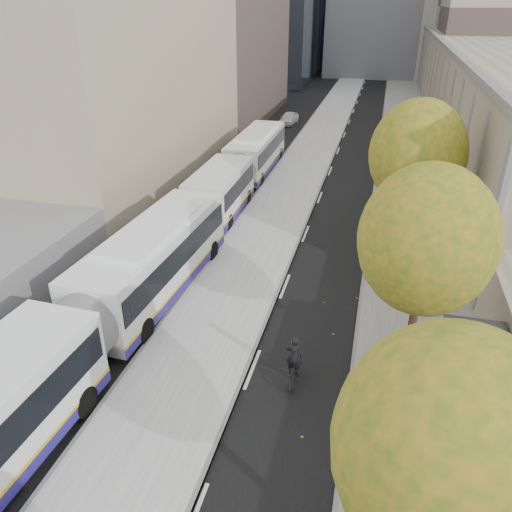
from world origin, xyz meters
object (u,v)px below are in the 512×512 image
(cyclist, at_px, (294,366))
(distant_car, at_px, (289,118))
(bus_far, at_px, (243,166))
(bus_shelter, at_px, (489,374))
(bus_near, at_px, (104,309))

(cyclist, xyz_separation_m, distant_car, (-7.72, 39.56, -0.09))
(bus_far, height_order, cyclist, bus_far)
(cyclist, height_order, distant_car, cyclist)
(bus_shelter, distance_m, distant_car, 42.49)
(bus_shelter, relative_size, bus_far, 0.26)
(cyclist, distance_m, distant_car, 40.31)
(bus_near, bearing_deg, distant_car, 93.26)
(bus_near, relative_size, distant_car, 4.98)
(bus_near, xyz_separation_m, bus_far, (0.12, 18.76, -0.11))
(bus_near, bearing_deg, bus_shelter, -2.12)
(bus_far, bearing_deg, distant_car, 91.56)
(bus_far, bearing_deg, bus_shelter, -57.25)
(cyclist, bearing_deg, distant_car, 101.22)
(bus_near, distance_m, distant_car, 39.22)
(distant_car, bearing_deg, bus_near, -84.83)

